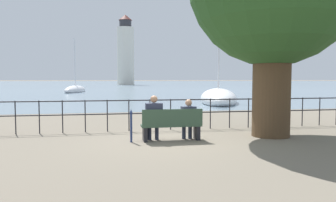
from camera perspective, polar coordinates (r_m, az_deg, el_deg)
ground_plane at (r=9.30m, az=0.57°, el=-6.85°), size 1000.00×1000.00×0.00m
harbor_water at (r=167.02m, az=-10.01°, el=3.18°), size 600.00×300.00×0.01m
park_bench at (r=9.17m, az=0.65°, el=-4.29°), size 1.69×0.45×0.90m
seated_person_left at (r=9.13m, az=-2.49°, el=-2.63°), size 0.46×0.35×1.27m
seated_person_right at (r=9.33m, az=3.53°, el=-2.87°), size 0.41×0.35×1.16m
promenade_railing at (r=11.07m, az=-1.34°, el=-1.52°), size 13.47×0.04×1.05m
closed_umbrella at (r=9.00m, az=-6.43°, el=-3.98°), size 0.09×0.09×0.91m
sailboat_2 at (r=24.40m, az=8.75°, el=0.47°), size 4.93×8.79×7.27m
sailboat_3 at (r=44.58m, az=-15.85°, el=1.83°), size 3.19×7.15×7.42m
harbor_lighthouse at (r=100.71m, az=-7.39°, el=8.39°), size 5.14×5.14×21.06m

